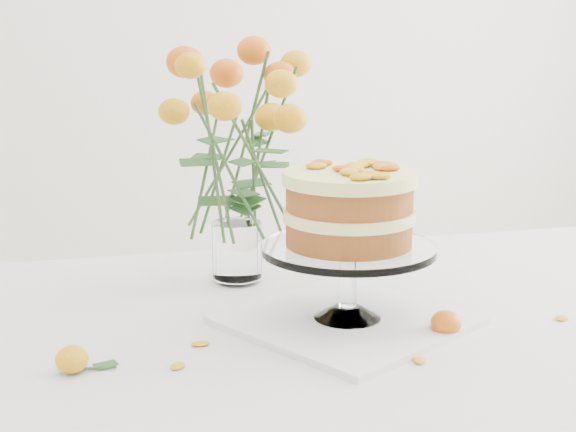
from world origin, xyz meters
TOP-DOWN VIEW (x-y plane):
  - table at (0.00, 0.00)m, footprint 1.43×0.93m
  - napkin at (-0.03, -0.02)m, footprint 0.43×0.43m
  - cake_stand at (-0.03, -0.02)m, footprint 0.26×0.26m
  - rose_vase at (-0.15, 0.23)m, footprint 0.32×0.32m
  - loose_rose_near at (-0.43, -0.10)m, footprint 0.08×0.04m
  - loose_rose_far at (0.10, -0.10)m, footprint 0.08×0.05m
  - stray_petal_a at (-0.12, -0.10)m, footprint 0.03×0.02m
  - stray_petal_b at (-0.02, -0.14)m, footprint 0.03×0.02m
  - stray_petal_c at (0.02, -0.18)m, footprint 0.03×0.02m
  - stray_petal_d at (-0.26, -0.05)m, footprint 0.03×0.02m
  - stray_petal_e at (-0.30, -0.12)m, footprint 0.03×0.02m
  - stray_petal_f at (0.30, -0.08)m, footprint 0.03×0.02m

SIDE VIEW (x-z plane):
  - table at x=0.00m, z-range 0.30..1.05m
  - stray_petal_a at x=-0.12m, z-range 0.76..0.76m
  - stray_petal_b at x=-0.02m, z-range 0.76..0.76m
  - stray_petal_c at x=0.02m, z-range 0.76..0.76m
  - stray_petal_d at x=-0.26m, z-range 0.76..0.76m
  - stray_petal_e at x=-0.30m, z-range 0.76..0.76m
  - stray_petal_f at x=0.30m, z-range 0.76..0.76m
  - napkin at x=-0.03m, z-range 0.76..0.77m
  - loose_rose_near at x=-0.43m, z-range 0.76..0.79m
  - loose_rose_far at x=0.10m, z-range 0.76..0.79m
  - cake_stand at x=-0.03m, z-range 0.81..1.04m
  - rose_vase at x=-0.15m, z-range 0.79..1.23m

